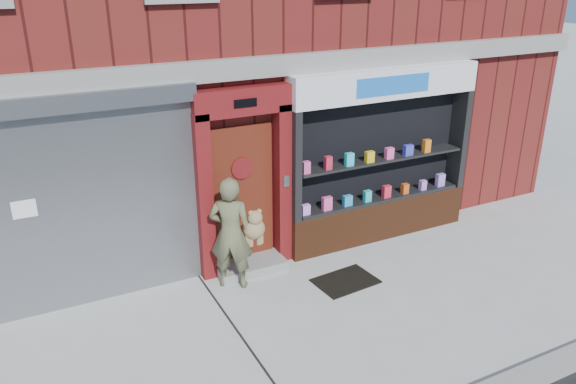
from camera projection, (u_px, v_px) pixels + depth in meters
ground at (348, 312)px, 7.86m from camera, size 80.00×80.00×0.00m
shutter_bay at (87, 189)px, 7.55m from camera, size 3.10×0.30×3.04m
red_door_bay at (244, 182)px, 8.53m from camera, size 1.52×0.58×2.90m
pharmacy_bay at (380, 163)px, 9.58m from camera, size 3.50×0.41×3.00m
woman at (233, 233)px, 8.22m from camera, size 0.88×0.69×1.74m
doormat at (345, 281)px, 8.61m from camera, size 0.98×0.72×0.02m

